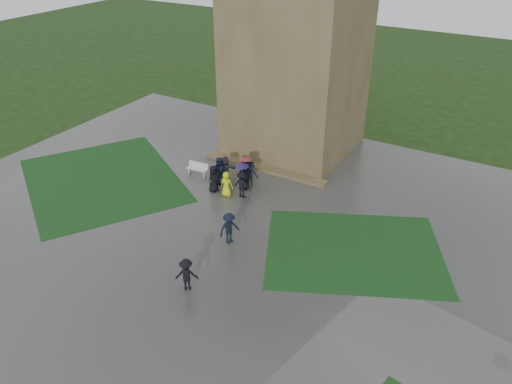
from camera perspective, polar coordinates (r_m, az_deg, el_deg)
The scene contains 10 objects.
ground at distance 26.60m, azimuth -10.36°, elevation -6.67°, with size 120.00×120.00×0.00m, color black.
plaza at distance 27.83m, azimuth -7.76°, elevation -4.57°, with size 34.00×34.00×0.02m, color #393937.
lawn_inset_left at distance 34.20m, azimuth -17.15°, elevation 1.35°, with size 11.00×9.00×0.01m, color #123414.
lawn_inset_right at distance 26.69m, azimuth 11.11°, elevation -6.56°, with size 9.00×7.00×0.01m, color #123414.
tower at distance 34.68m, azimuth 4.90°, elevation 18.83°, with size 8.00×8.00×18.00m, color brown.
tower_plinth at distance 33.90m, azimuth 0.99°, elevation 2.72°, with size 9.00×0.80×0.22m, color brown.
bench at distance 33.40m, azimuth -6.68°, elevation 2.70°, with size 1.49×0.58×0.84m.
visitor_cluster at distance 31.38m, azimuth -2.36°, elevation 2.10°, with size 3.43×3.63×2.33m.
pedestrian_mid at distance 26.31m, azimuth -3.07°, elevation -4.16°, with size 1.16×0.60×1.80m, color black.
pedestrian_near at distance 23.56m, azimuth -7.93°, elevation -9.33°, with size 1.08×0.56×1.68m, color black.
Camera 1 is at (14.65, -15.71, 15.70)m, focal length 35.00 mm.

